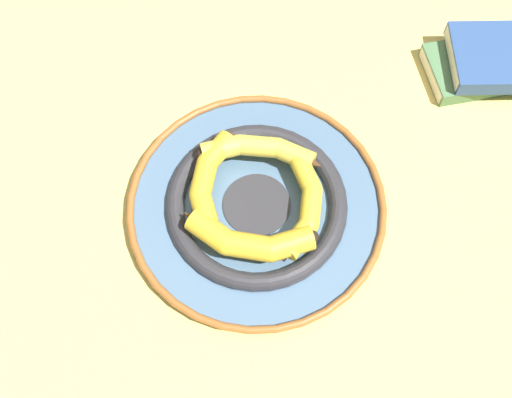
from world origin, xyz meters
The scene contains 7 objects.
ground_plane centered at (0.00, 0.00, 0.00)m, with size 2.80×2.80×0.00m, color #E5CC6B.
decorative_bowl centered at (0.03, 0.00, 0.02)m, with size 0.39×0.39×0.04m.
banana_a centered at (0.02, 0.08, 0.05)m, with size 0.17×0.08×0.03m.
banana_b centered at (-0.04, -0.02, 0.06)m, with size 0.09×0.20×0.04m.
banana_c centered at (0.04, -0.07, 0.05)m, with size 0.17×0.08×0.03m.
banana_d centered at (0.10, 0.03, 0.05)m, with size 0.09×0.18×0.03m.
book_stack centered at (0.43, -0.25, 0.03)m, with size 0.21×0.23×0.06m.
Camera 1 is at (-0.31, -0.16, 0.84)m, focal length 42.00 mm.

